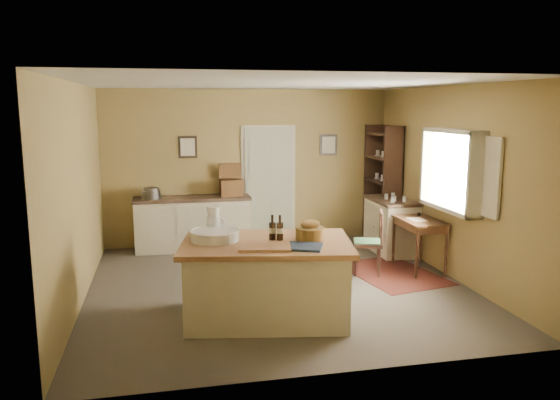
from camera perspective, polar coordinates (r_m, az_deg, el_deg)
The scene contains 16 objects.
ground at distance 7.49m, azimuth -0.22°, elevation -8.99°, with size 5.00×5.00×0.00m, color brown.
wall_back at distance 9.61m, azimuth -3.30°, elevation 3.45°, with size 5.00×0.10×2.70m, color olive.
wall_front at distance 4.79m, azimuth 5.94°, elevation -3.10°, with size 5.00×0.10×2.70m, color olive.
wall_left at distance 7.10m, azimuth -20.39°, elevation 0.57°, with size 0.10×5.00×2.70m, color olive.
wall_right at distance 8.06m, azimuth 17.46°, elevation 1.77°, with size 0.10×5.00×2.70m, color olive.
ceiling at distance 7.10m, azimuth -0.23°, elevation 12.12°, with size 5.00×5.00×0.00m, color silver.
door at distance 9.68m, azimuth -1.20°, elevation 1.75°, with size 0.97×0.06×2.11m, color #ABAE91.
framed_prints at distance 9.59m, azimuth -2.11°, elevation 5.67°, with size 2.82×0.02×0.38m.
window at distance 7.83m, azimuth 17.76°, elevation 3.00°, with size 0.25×1.99×1.12m.
work_island at distance 6.29m, azimuth -1.49°, elevation -8.10°, with size 2.09×1.55×1.20m.
sideboard at distance 9.35m, azimuth -9.05°, elevation -2.23°, with size 1.95×0.55×1.18m.
rug at distance 8.19m, azimuth 11.66°, elevation -7.51°, with size 1.10×1.60×0.01m, color #41150D.
writing_desk at distance 8.30m, azimuth 14.39°, elevation -2.65°, with size 0.53×0.87×0.82m.
desk_chair at distance 8.02m, azimuth 9.11°, elevation -4.48°, with size 0.42×0.42×0.90m, color black, non-canonical shape.
right_cabinet at distance 9.24m, azimuth 11.54°, elevation -2.60°, with size 0.60×1.07×0.99m.
shelving_unit at distance 9.82m, azimuth 10.90°, elevation 1.59°, with size 0.35×0.94×2.08m.
Camera 1 is at (-1.46, -6.94, 2.42)m, focal length 35.00 mm.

